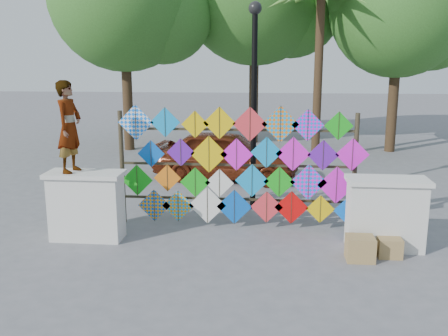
{
  "coord_description": "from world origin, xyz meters",
  "views": [
    {
      "loc": [
        0.64,
        -8.78,
        3.31
      ],
      "look_at": [
        -0.22,
        0.6,
        1.23
      ],
      "focal_mm": 40.0,
      "sensor_mm": 36.0,
      "label": 1
    }
  ],
  "objects": [
    {
      "name": "parapet_right",
      "position": [
        2.7,
        -0.2,
        0.65
      ],
      "size": [
        1.4,
        0.65,
        1.28
      ],
      "color": "silver",
      "rests_on": "ground"
    },
    {
      "name": "cardboard_box_near",
      "position": [
        2.19,
        -0.77,
        0.2
      ],
      "size": [
        0.46,
        0.41,
        0.41
      ],
      "primitive_type": "cube",
      "color": "tan",
      "rests_on": "ground"
    },
    {
      "name": "ground",
      "position": [
        0.0,
        0.0,
        0.0
      ],
      "size": [
        80.0,
        80.0,
        0.0
      ],
      "primitive_type": "plane",
      "color": "gray",
      "rests_on": "ground"
    },
    {
      "name": "sedan",
      "position": [
        -0.55,
        4.75,
        0.68
      ],
      "size": [
        4.17,
        2.12,
        1.36
      ],
      "primitive_type": "imported",
      "rotation": [
        0.0,
        0.0,
        1.44
      ],
      "color": "#612410",
      "rests_on": "ground"
    },
    {
      "name": "lamppost",
      "position": [
        0.3,
        2.0,
        2.69
      ],
      "size": [
        0.28,
        0.28,
        4.46
      ],
      "color": "black",
      "rests_on": "ground"
    },
    {
      "name": "vendor_woman",
      "position": [
        -2.93,
        -0.2,
        2.11
      ],
      "size": [
        0.48,
        0.65,
        1.65
      ],
      "primitive_type": "imported",
      "rotation": [
        0.0,
        0.0,
        1.43
      ],
      "color": "#99999E",
      "rests_on": "parapet_left"
    },
    {
      "name": "parapet_left",
      "position": [
        -2.7,
        -0.2,
        0.65
      ],
      "size": [
        1.4,
        0.65,
        1.28
      ],
      "color": "silver",
      "rests_on": "ground"
    },
    {
      "name": "kite_rack",
      "position": [
        0.11,
        0.73,
        1.21
      ],
      "size": [
        4.92,
        0.24,
        2.44
      ],
      "color": "#322B1C",
      "rests_on": "ground"
    },
    {
      "name": "tree_east",
      "position": [
        5.09,
        9.53,
        4.99
      ],
      "size": [
        5.4,
        4.8,
        7.42
      ],
      "color": "#422C1C",
      "rests_on": "ground"
    },
    {
      "name": "cardboard_box_far",
      "position": [
        2.71,
        -0.56,
        0.17
      ],
      "size": [
        0.4,
        0.37,
        0.33
      ],
      "primitive_type": "cube",
      "color": "tan",
      "rests_on": "ground"
    },
    {
      "name": "palm_tree",
      "position": [
        2.2,
        8.0,
        4.95
      ],
      "size": [
        3.62,
        3.62,
        5.83
      ],
      "color": "#422C1C",
      "rests_on": "ground"
    }
  ]
}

